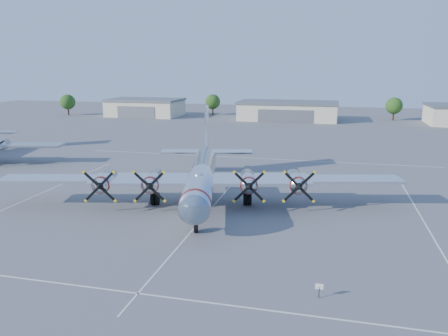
% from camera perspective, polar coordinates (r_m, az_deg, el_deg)
% --- Properties ---
extents(ground, '(260.00, 260.00, 0.00)m').
position_cam_1_polar(ground, '(51.04, -0.81, -4.30)').
color(ground, '#5C5C5F').
rests_on(ground, ground).
extents(parking_lines, '(60.00, 50.08, 0.01)m').
position_cam_1_polar(parking_lines, '(49.43, -1.32, -4.89)').
color(parking_lines, silver).
rests_on(parking_lines, ground).
extents(hangar_west, '(22.60, 14.60, 5.40)m').
position_cam_1_polar(hangar_west, '(141.79, -10.25, 7.81)').
color(hangar_west, beige).
rests_on(hangar_west, ground).
extents(hangar_center, '(28.60, 14.60, 5.40)m').
position_cam_1_polar(hangar_center, '(130.29, 8.33, 7.43)').
color(hangar_center, beige).
rests_on(hangar_center, ground).
extents(tree_far_west, '(4.80, 4.80, 6.64)m').
position_cam_1_polar(tree_far_west, '(150.16, -19.74, 8.12)').
color(tree_far_west, '#382619').
rests_on(tree_far_west, ground).
extents(tree_west, '(4.80, 4.80, 6.64)m').
position_cam_1_polar(tree_west, '(142.54, -1.49, 8.64)').
color(tree_west, '#382619').
rests_on(tree_west, ground).
extents(tree_east, '(4.80, 4.80, 6.64)m').
position_cam_1_polar(tree_east, '(136.75, 21.33, 7.57)').
color(tree_east, '#382619').
rests_on(tree_east, ground).
extents(main_bomber_b29, '(50.23, 39.80, 9.82)m').
position_cam_1_polar(main_bomber_b29, '(51.55, -2.86, -4.14)').
color(main_bomber_b29, white).
rests_on(main_bomber_b29, ground).
extents(info_placard, '(0.55, 0.06, 1.04)m').
position_cam_1_polar(info_placard, '(31.11, 12.34, -15.07)').
color(info_placard, black).
rests_on(info_placard, ground).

